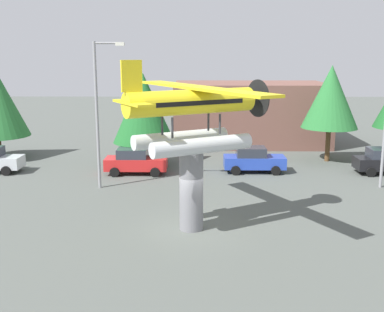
% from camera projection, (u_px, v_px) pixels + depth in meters
% --- Properties ---
extents(ground_plane, '(140.00, 140.00, 0.00)m').
position_uv_depth(ground_plane, '(191.00, 229.00, 22.28)').
color(ground_plane, '#515651').
extents(display_pedestal, '(1.10, 1.10, 3.80)m').
position_uv_depth(display_pedestal, '(191.00, 190.00, 21.88)').
color(display_pedestal, slate).
rests_on(display_pedestal, ground).
extents(floatplane_monument, '(7.06, 9.57, 4.00)m').
position_uv_depth(floatplane_monument, '(194.00, 113.00, 21.19)').
color(floatplane_monument, silver).
rests_on(floatplane_monument, display_pedestal).
extents(car_mid_red, '(4.20, 2.02, 1.76)m').
position_uv_depth(car_mid_red, '(135.00, 161.00, 32.31)').
color(car_mid_red, red).
rests_on(car_mid_red, ground).
extents(car_far_blue, '(4.20, 2.02, 1.76)m').
position_uv_depth(car_far_blue, '(253.00, 160.00, 32.77)').
color(car_far_blue, '#2847B7').
rests_on(car_far_blue, ground).
extents(streetlight_primary, '(1.84, 0.28, 8.74)m').
position_uv_depth(streetlight_primary, '(100.00, 106.00, 28.06)').
color(streetlight_primary, gray).
rests_on(streetlight_primary, ground).
extents(storefront_building, '(13.54, 7.74, 5.48)m').
position_uv_depth(storefront_building, '(250.00, 113.00, 43.15)').
color(storefront_building, brown).
rests_on(storefront_building, ground).
extents(tree_east, '(4.46, 4.46, 6.73)m').
position_uv_depth(tree_east, '(143.00, 108.00, 33.94)').
color(tree_east, brown).
rests_on(tree_east, ground).
extents(tree_center_back, '(4.19, 4.19, 7.23)m').
position_uv_depth(tree_center_back, '(331.00, 97.00, 35.29)').
color(tree_center_back, brown).
rests_on(tree_center_back, ground).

